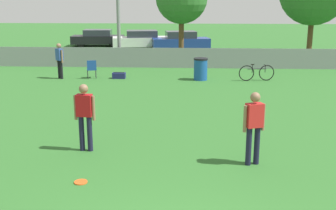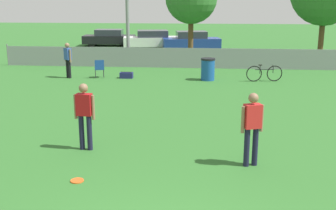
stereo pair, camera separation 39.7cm
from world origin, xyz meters
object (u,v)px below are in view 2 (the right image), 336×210
Objects in this scene: gear_bag_sideline at (126,75)px; folding_chair_sideline at (99,68)px; player_defender_red at (85,112)px; parked_car_white at (153,40)px; spectator_in_blue at (68,58)px; trash_bin at (208,69)px; frisbee_disc at (77,181)px; bicycle_sideline at (264,73)px; player_thrower_red at (252,124)px; parked_car_dark at (109,38)px; parked_car_blue at (191,41)px.

folding_chair_sideline is at bearing -177.14° from gear_bag_sideline.
player_defender_red reaches higher than parked_car_white.
spectator_in_blue is 12.96m from parked_car_white.
trash_bin reaches higher than folding_chair_sideline.
bicycle_sideline is (5.30, 11.53, 0.37)m from frisbee_disc.
trash_bin is 13.39m from parked_car_white.
player_thrower_red is 12.17m from folding_chair_sideline.
parked_car_blue reaches higher than parked_car_dark.
player_thrower_red is at bearing 18.26° from frisbee_disc.
parked_car_white is (-1.23, 22.38, -0.33)m from player_defender_red.
frisbee_disc is 23.52m from parked_car_blue.
player_defender_red is 22.41m from parked_car_white.
player_thrower_red is at bearing -84.41° from trash_bin.
frisbee_disc is 0.06× the size of parked_car_white.
folding_chair_sideline is 0.85× the size of trash_bin.
bicycle_sideline is 0.36× the size of parked_car_white.
bicycle_sideline is at bearing -1.84° from gear_bag_sideline.
gear_bag_sideline is (-0.86, 9.84, -0.85)m from player_defender_red.
frisbee_disc is (0.35, -1.90, -0.98)m from player_defender_red.
player_defender_red and player_thrower_red have the same top height.
parked_car_blue is (5.42, 11.93, -0.31)m from spectator_in_blue.
gear_bag_sideline reaches higher than frisbee_disc.
gear_bag_sideline is (-4.92, 10.52, -0.85)m from player_thrower_red.
player_thrower_red reaches higher than frisbee_disc.
parked_car_dark reaches higher than gear_bag_sideline.
parked_car_blue is (3.01, -0.81, 0.00)m from parked_car_white.
spectator_in_blue is 0.38× the size of parked_car_blue.
parked_car_blue reaches higher than gear_bag_sideline.
trash_bin is (-2.60, 0.06, 0.14)m from bicycle_sideline.
frisbee_disc is 0.17× the size of bicycle_sideline.
parked_car_blue is (1.78, 21.57, -0.33)m from player_defender_red.
player_defender_red is at bearing 149.86° from player_thrower_red.
player_defender_red is 1.66× the size of trash_bin.
player_defender_red reaches higher than folding_chair_sideline.
spectator_in_blue reaches higher than parked_car_blue.
player_thrower_red reaches higher than parked_car_white.
frisbee_disc is 26.23m from parked_car_dark.
spectator_in_blue is 1.57m from folding_chair_sideline.
bicycle_sideline is (1.59, 10.31, -0.61)m from player_thrower_red.
player_defender_red is 4.11m from player_thrower_red.
folding_chair_sideline is (-6.21, 10.45, -0.49)m from player_thrower_red.
trash_bin is 3.92m from gear_bag_sideline.
folding_chair_sideline is 0.53× the size of bicycle_sideline.
spectator_in_blue is 6.70m from trash_bin.
frisbee_disc is at bearing -84.13° from gear_bag_sideline.
player_thrower_red reaches higher than trash_bin.
parked_car_dark is at bearing 117.53° from bicycle_sideline.
parked_car_dark is 3.97m from parked_car_white.
player_thrower_red reaches higher than folding_chair_sideline.
trash_bin is at bearing -65.16° from parked_car_dark.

